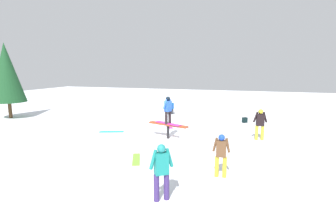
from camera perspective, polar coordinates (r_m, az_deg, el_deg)
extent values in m
plane|color=white|center=(13.31, 0.00, -5.76)|extent=(60.00, 60.00, 0.00)
cylinder|color=black|center=(13.23, 0.00, -4.35)|extent=(0.14, 0.14, 0.67)
cube|color=#A53F1E|center=(13.14, 0.00, -2.75)|extent=(2.21, 0.92, 0.08)
cube|color=white|center=(12.20, 8.08, -5.74)|extent=(2.16, 1.96, 0.63)
cube|color=#C22793|center=(13.13, 0.00, -2.52)|extent=(1.53, 0.92, 0.03)
cylinder|color=black|center=(13.16, 0.39, -1.08)|extent=(0.14, 0.14, 0.60)
cylinder|color=black|center=(12.97, -0.40, -1.24)|extent=(0.14, 0.14, 0.60)
cube|color=blue|center=(12.97, 0.00, 1.29)|extent=(0.33, 0.39, 0.53)
cylinder|color=blue|center=(13.11, 0.63, 1.90)|extent=(0.19, 0.28, 0.48)
cylinder|color=blue|center=(12.80, -0.64, 1.72)|extent=(0.19, 0.28, 0.48)
sphere|color=black|center=(12.93, 0.00, 2.92)|extent=(0.22, 0.22, 0.22)
cylinder|color=#3E2B6B|center=(7.25, -2.51, -16.18)|extent=(0.15, 0.15, 0.74)
cylinder|color=#3E2B6B|center=(7.33, -0.33, -15.87)|extent=(0.15, 0.15, 0.74)
cube|color=teal|center=(7.02, -1.43, -11.13)|extent=(0.42, 0.40, 0.59)
cylinder|color=teal|center=(6.91, -3.24, -10.31)|extent=(0.24, 0.21, 0.53)
cylinder|color=teal|center=(7.05, 0.33, -9.90)|extent=(0.24, 0.21, 0.53)
sphere|color=teal|center=(6.89, -1.45, -7.93)|extent=(0.23, 0.23, 0.23)
cylinder|color=gold|center=(8.86, 12.21, -11.64)|extent=(0.13, 0.13, 0.69)
cylinder|color=gold|center=(8.86, 10.56, -11.57)|extent=(0.13, 0.13, 0.69)
cube|color=brown|center=(8.66, 11.52, -7.82)|extent=(0.33, 0.22, 0.53)
cylinder|color=brown|center=(8.62, 12.89, -7.11)|extent=(0.18, 0.09, 0.47)
cylinder|color=brown|center=(8.63, 10.21, -7.00)|extent=(0.18, 0.09, 0.47)
sphere|color=blue|center=(8.56, 11.60, -5.46)|extent=(0.20, 0.20, 0.20)
cylinder|color=gold|center=(13.75, 19.86, -4.29)|extent=(0.15, 0.15, 0.72)
cylinder|color=gold|center=(13.67, 18.72, -4.29)|extent=(0.15, 0.15, 0.72)
cube|color=black|center=(13.57, 19.44, -1.61)|extent=(0.40, 0.30, 0.59)
cylinder|color=black|center=(13.61, 20.39, -1.07)|extent=(0.25, 0.14, 0.53)
cylinder|color=black|center=(13.49, 18.54, -1.05)|extent=(0.25, 0.14, 0.53)
sphere|color=yellow|center=(13.50, 19.54, 0.09)|extent=(0.23, 0.23, 0.23)
cube|color=#1CC3D1|center=(14.95, -12.18, -4.22)|extent=(1.35, 0.72, 0.02)
cube|color=#83D037|center=(10.42, -6.94, -10.17)|extent=(0.80, 1.36, 0.02)
cube|color=#D32F95|center=(15.99, 0.16, -3.10)|extent=(0.88, 1.25, 0.02)
cube|color=#3F3F44|center=(20.06, 0.00, 0.11)|extent=(0.28, 0.32, 0.44)
cube|color=#3F3F44|center=(20.20, 0.94, 0.17)|extent=(0.28, 0.32, 0.44)
cube|color=#15539D|center=(20.10, 0.47, 0.81)|extent=(0.62, 0.62, 0.04)
cube|color=#15539D|center=(20.14, 1.00, 1.46)|extent=(0.31, 0.36, 0.40)
cube|color=black|center=(17.76, 16.36, -1.69)|extent=(0.37, 0.36, 0.34)
cylinder|color=#4C331E|center=(21.66, -31.13, 0.38)|extent=(0.24, 0.24, 1.15)
cone|color=#194723|center=(21.47, -31.74, 7.30)|extent=(2.31, 2.31, 4.09)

